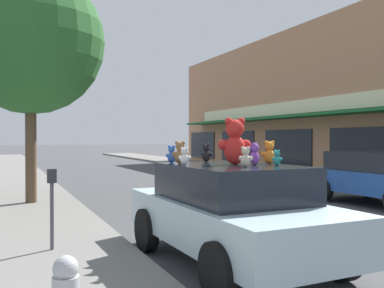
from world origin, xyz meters
name	(u,v)px	position (x,y,z in m)	size (l,w,h in m)	color
ground_plane	(369,237)	(0.00, 0.00, 0.00)	(260.00, 260.00, 0.00)	#424244
sidewalk_near	(23,274)	(-6.24, 0.00, 0.07)	(3.44, 90.00, 0.15)	slate
plush_art_car	(232,211)	(-3.33, -0.52, 0.81)	(2.11, 4.10, 1.50)	#ADC6D1
teddy_bear_giant	(235,142)	(-3.23, -0.43, 1.85)	(0.54, 0.36, 0.72)	red
teddy_bear_black	(206,153)	(-3.29, 0.44, 1.65)	(0.19, 0.23, 0.31)	black
teddy_bear_teal	(277,158)	(-2.79, -0.91, 1.61)	(0.13, 0.18, 0.23)	teal
teddy_bear_blue	(172,154)	(-3.96, 0.34, 1.64)	(0.20, 0.19, 0.29)	blue
teddy_bear_white	(185,156)	(-4.01, -0.30, 1.63)	(0.19, 0.18, 0.27)	white
teddy_bear_cream	(246,157)	(-3.38, -0.99, 1.64)	(0.19, 0.20, 0.29)	beige
teddy_bear_orange	(269,153)	(-2.65, -0.50, 1.68)	(0.28, 0.19, 0.37)	orange
teddy_bear_purple	(254,154)	(-3.03, -0.68, 1.66)	(0.24, 0.22, 0.34)	purple
teddy_bear_brown	(180,153)	(-3.93, 0.06, 1.67)	(0.27, 0.21, 0.36)	olive
parked_car_far_center	(381,176)	(3.33, 2.73, 0.84)	(2.08, 4.30, 1.52)	#1E4793
street_tree	(30,42)	(-5.76, 6.35, 4.55)	(4.00, 4.00, 6.41)	brown
parking_meter	(52,198)	(-5.77, 0.89, 0.96)	(0.14, 0.10, 1.27)	#4C4C51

